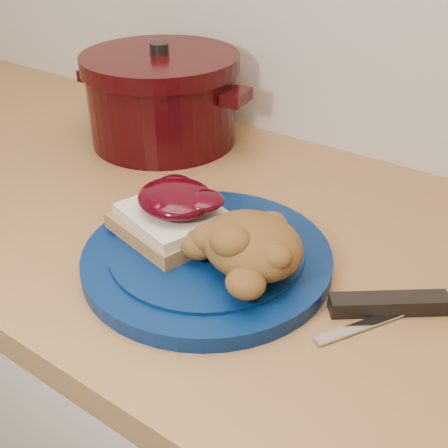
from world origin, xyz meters
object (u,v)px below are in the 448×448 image
Objects in this scene: chef_knife at (432,303)px; dutch_oven at (162,98)px; butter_knife at (380,319)px; pepper_grinder at (136,89)px; plate at (207,258)px.

chef_knife is 0.55m from dutch_oven.
chef_knife is 0.06m from butter_knife.
dutch_oven is 2.60× the size of pepper_grinder.
butter_knife is at bearing 6.63° from plate.
chef_knife is 1.82× the size of butter_knife.
butter_knife is (0.20, 0.02, -0.01)m from plate.
chef_knife is 2.36× the size of pepper_grinder.
plate is at bearing -37.33° from pepper_grinder.
pepper_grinder reaches higher than butter_knife.
butter_knife is 1.29× the size of pepper_grinder.
pepper_grinder is (-0.10, 0.04, -0.01)m from dutch_oven.
dutch_oven is (-0.28, 0.25, 0.07)m from plate.
plate is 1.03× the size of chef_knife.
dutch_oven is at bearing -21.55° from pepper_grinder.
pepper_grinder is at bearing 122.75° from chef_knife.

